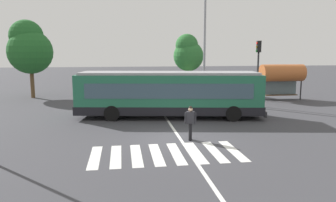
% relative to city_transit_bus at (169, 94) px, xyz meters
% --- Properties ---
extents(ground_plane, '(160.00, 160.00, 0.00)m').
position_rel_city_transit_bus_xyz_m(ground_plane, '(-0.40, -5.39, -1.59)').
color(ground_plane, '#3D3D42').
extents(city_transit_bus, '(12.54, 4.49, 3.06)m').
position_rel_city_transit_bus_xyz_m(city_transit_bus, '(0.00, 0.00, 0.00)').
color(city_transit_bus, black).
rests_on(city_transit_bus, ground_plane).
extents(pedestrian_crossing_street, '(0.57, 0.37, 1.72)m').
position_rel_city_transit_bus_xyz_m(pedestrian_crossing_street, '(0.22, -5.63, -0.62)').
color(pedestrian_crossing_street, black).
rests_on(pedestrian_crossing_street, ground_plane).
extents(parked_car_charcoal, '(2.12, 4.61, 1.35)m').
position_rel_city_transit_bus_xyz_m(parked_car_charcoal, '(-4.39, 11.67, -0.82)').
color(parked_car_charcoal, black).
rests_on(parked_car_charcoal, ground_plane).
extents(parked_car_black, '(1.98, 4.55, 1.35)m').
position_rel_city_transit_bus_xyz_m(parked_car_black, '(-1.54, 11.51, -0.82)').
color(parked_car_black, black).
rests_on(parked_car_black, ground_plane).
extents(parked_car_teal, '(2.21, 4.64, 1.35)m').
position_rel_city_transit_bus_xyz_m(parked_car_teal, '(0.95, 11.43, -0.82)').
color(parked_car_teal, black).
rests_on(parked_car_teal, ground_plane).
extents(parked_car_champagne, '(2.21, 4.64, 1.35)m').
position_rel_city_transit_bus_xyz_m(parked_car_champagne, '(3.72, 11.82, -0.82)').
color(parked_car_champagne, black).
rests_on(parked_car_champagne, ground_plane).
extents(traffic_light_far_corner, '(0.33, 0.32, 5.23)m').
position_rel_city_transit_bus_xyz_m(traffic_light_far_corner, '(7.60, 3.19, 1.89)').
color(traffic_light_far_corner, '#28282B').
rests_on(traffic_light_far_corner, ground_plane).
extents(bus_stop_shelter, '(3.97, 1.54, 3.25)m').
position_rel_city_transit_bus_xyz_m(bus_stop_shelter, '(11.34, 6.28, 0.83)').
color(bus_stop_shelter, '#28282B').
rests_on(bus_stop_shelter, ground_plane).
extents(twin_arm_street_lamp, '(4.90, 0.32, 9.70)m').
position_rel_city_transit_bus_xyz_m(twin_arm_street_lamp, '(3.96, 5.98, 4.35)').
color(twin_arm_street_lamp, '#939399').
rests_on(twin_arm_street_lamp, ground_plane).
extents(background_tree_left, '(4.14, 4.14, 7.37)m').
position_rel_city_transit_bus_xyz_m(background_tree_left, '(-11.67, 11.15, 3.20)').
color(background_tree_left, brown).
rests_on(background_tree_left, ground_plane).
extents(background_tree_right, '(3.29, 3.29, 6.30)m').
position_rel_city_transit_bus_xyz_m(background_tree_right, '(4.13, 13.53, 2.65)').
color(background_tree_right, brown).
rests_on(background_tree_right, ground_plane).
extents(crosswalk_painted_stripes, '(6.49, 3.02, 0.01)m').
position_rel_city_transit_bus_xyz_m(crosswalk_painted_stripes, '(-1.27, -7.60, -1.58)').
color(crosswalk_painted_stripes, silver).
rests_on(crosswalk_painted_stripes, ground_plane).
extents(lane_center_line, '(0.16, 24.00, 0.01)m').
position_rel_city_transit_bus_xyz_m(lane_center_line, '(-0.24, -3.39, -1.59)').
color(lane_center_line, silver).
rests_on(lane_center_line, ground_plane).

